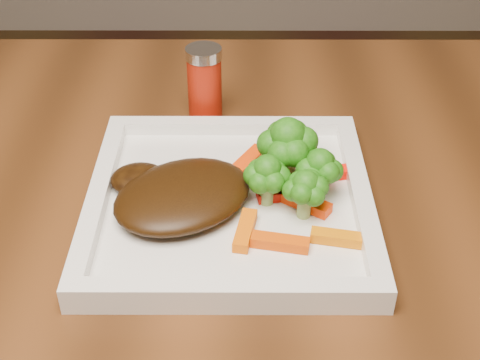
{
  "coord_description": "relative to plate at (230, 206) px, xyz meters",
  "views": [
    {
      "loc": [
        0.03,
        -0.63,
        1.16
      ],
      "look_at": [
        0.03,
        -0.13,
        0.79
      ],
      "focal_mm": 50.0,
      "sensor_mm": 36.0,
      "label": 1
    }
  ],
  "objects": [
    {
      "name": "carrot_1",
      "position": [
        0.1,
        -0.06,
        0.01
      ],
      "size": [
        0.05,
        0.02,
        0.01
      ],
      "primitive_type": "cube",
      "rotation": [
        0.0,
        0.0,
        -0.2
      ],
      "color": "orange",
      "rests_on": "plate"
    },
    {
      "name": "carrot_6",
      "position": [
        0.06,
        0.01,
        0.01
      ],
      "size": [
        0.06,
        0.03,
        0.01
      ],
      "primitive_type": "cube",
      "rotation": [
        0.0,
        0.0,
        0.18
      ],
      "color": "red",
      "rests_on": "plate"
    },
    {
      "name": "carrot_2",
      "position": [
        0.01,
        -0.05,
        0.01
      ],
      "size": [
        0.02,
        0.05,
        0.01
      ],
      "primitive_type": "cube",
      "rotation": [
        0.0,
        0.0,
        1.38
      ],
      "color": "#EA6103",
      "rests_on": "plate"
    },
    {
      "name": "steak",
      "position": [
        -0.04,
        -0.01,
        0.02
      ],
      "size": [
        0.17,
        0.17,
        0.03
      ],
      "primitive_type": "ellipsoid",
      "rotation": [
        0.0,
        0.0,
        0.64
      ],
      "color": "#301B07",
      "rests_on": "plate"
    },
    {
      "name": "carrot_5",
      "position": [
        0.07,
        -0.01,
        0.01
      ],
      "size": [
        0.06,
        0.05,
        0.01
      ],
      "primitive_type": "cube",
      "rotation": [
        0.0,
        0.0,
        -0.6
      ],
      "color": "#FF3804",
      "rests_on": "plate"
    },
    {
      "name": "plate",
      "position": [
        0.0,
        0.0,
        0.0
      ],
      "size": [
        0.27,
        0.27,
        0.01
      ],
      "primitive_type": "cube",
      "color": "white",
      "rests_on": "dining_table"
    },
    {
      "name": "carrot_0",
      "position": [
        0.05,
        -0.07,
        0.01
      ],
      "size": [
        0.05,
        0.02,
        0.01
      ],
      "primitive_type": "cube",
      "rotation": [
        0.0,
        0.0,
        -0.2
      ],
      "color": "#DB4803",
      "rests_on": "plate"
    },
    {
      "name": "broccoli_0",
      "position": [
        0.06,
        0.03,
        0.04
      ],
      "size": [
        0.08,
        0.08,
        0.07
      ],
      "primitive_type": null,
      "rotation": [
        0.0,
        0.0,
        -0.33
      ],
      "color": "#157914",
      "rests_on": "plate"
    },
    {
      "name": "spice_shaker",
      "position": [
        -0.03,
        0.17,
        0.04
      ],
      "size": [
        0.05,
        0.05,
        0.09
      ],
      "primitive_type": "cylinder",
      "rotation": [
        0.0,
        0.0,
        -0.23
      ],
      "color": "#9D1908",
      "rests_on": "dining_table"
    },
    {
      "name": "broccoli_1",
      "position": [
        0.09,
        0.01,
        0.04
      ],
      "size": [
        0.06,
        0.06,
        0.06
      ],
      "primitive_type": null,
      "rotation": [
        0.0,
        0.0,
        -0.32
      ],
      "color": "#297B14",
      "rests_on": "plate"
    },
    {
      "name": "carrot_4",
      "position": [
        0.02,
        0.06,
        0.01
      ],
      "size": [
        0.04,
        0.06,
        0.01
      ],
      "primitive_type": "cube",
      "rotation": [
        0.0,
        0.0,
        1.03
      ],
      "color": "#ED3A03",
      "rests_on": "plate"
    },
    {
      "name": "broccoli_3",
      "position": [
        0.04,
        -0.0,
        0.04
      ],
      "size": [
        0.06,
        0.06,
        0.06
      ],
      "primitive_type": null,
      "rotation": [
        0.0,
        0.0,
        -0.27
      ],
      "color": "#326F12",
      "rests_on": "plate"
    },
    {
      "name": "broccoli_2",
      "position": [
        0.07,
        -0.02,
        0.04
      ],
      "size": [
        0.05,
        0.05,
        0.06
      ],
      "primitive_type": null,
      "rotation": [
        0.0,
        0.0,
        -0.12
      ],
      "color": "#356711",
      "rests_on": "plate"
    },
    {
      "name": "carrot_3",
      "position": [
        0.1,
        0.04,
        0.01
      ],
      "size": [
        0.05,
        0.02,
        0.01
      ],
      "primitive_type": "cube",
      "rotation": [
        0.0,
        0.0,
        0.2
      ],
      "color": "#FD1304",
      "rests_on": "plate"
    }
  ]
}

